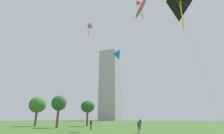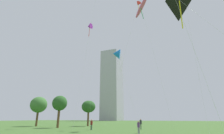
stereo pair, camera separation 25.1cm
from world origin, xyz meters
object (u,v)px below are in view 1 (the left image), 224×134
kite_flying_3 (116,54)px  park_tree_1 (88,107)px  person_standing_0 (91,124)px  kite_flying_5 (180,1)px  person_standing_2 (140,123)px  kite_flying_7 (89,26)px  kite_flying_1 (138,4)px  person_standing_1 (139,126)px  distant_highrise_0 (111,85)px  park_tree_2 (59,103)px  kite_flying_6 (141,7)px  park_tree_0 (38,105)px

kite_flying_3 → park_tree_1: bearing=139.4°
person_standing_0 → kite_flying_5: 23.24m
person_standing_0 → person_standing_2: 9.18m
kite_flying_7 → kite_flying_1: bearing=17.0°
park_tree_1 → kite_flying_5: bearing=-43.2°
person_standing_2 → person_standing_1: bearing=-5.6°
kite_flying_3 → distant_highrise_0: bearing=114.5°
person_standing_1 → kite_flying_1: (-2.70, 14.96, 31.16)m
kite_flying_5 → park_tree_2: bearing=152.5°
kite_flying_3 → park_tree_1: 19.22m
kite_flying_6 → park_tree_1: 28.39m
person_standing_0 → park_tree_0: 21.39m
park_tree_1 → distant_highrise_0: (-38.06, 100.61, 26.82)m
kite_flying_1 → park_tree_1: size_ratio=5.01×
park_tree_0 → park_tree_2: bearing=-18.4°
kite_flying_1 → park_tree_2: (-16.88, -8.52, -26.99)m
person_standing_0 → kite_flying_5: kite_flying_5 is taller
person_standing_1 → kite_flying_6: (0.68, 3.37, 21.10)m
kite_flying_1 → kite_flying_5: size_ratio=2.23×
kite_flying_6 → park_tree_0: (-30.19, 6.39, -16.67)m
person_standing_2 → kite_flying_5: kite_flying_5 is taller
kite_flying_5 → distant_highrise_0: 140.34m
kite_flying_3 → park_tree_2: 16.97m
person_standing_0 → park_tree_1: park_tree_1 is taller
person_standing_0 → distant_highrise_0: size_ratio=0.03×
kite_flying_5 → park_tree_1: (-24.95, 23.44, -8.49)m
kite_flying_7 → park_tree_0: kite_flying_7 is taller
person_standing_0 → kite_flying_3: (4.23, 1.53, 13.08)m
kite_flying_7 → distant_highrise_0: (-40.48, 105.71, 5.65)m
kite_flying_1 → distant_highrise_0: size_ratio=0.52×
park_tree_1 → person_standing_1: bearing=-41.7°
kite_flying_6 → kite_flying_7: bearing=154.9°
kite_flying_1 → kite_flying_3: 20.66m
kite_flying_3 → park_tree_0: 26.20m
person_standing_1 → kite_flying_6: 21.38m
kite_flying_1 → distant_highrise_0: (-53.43, 101.75, -0.35)m
kite_flying_5 → kite_flying_7: bearing=140.8°
kite_flying_3 → person_standing_0: bearing=-160.0°
kite_flying_3 → kite_flying_6: size_ratio=0.65×
person_standing_1 → park_tree_2: size_ratio=0.23×
person_standing_1 → kite_flying_1: 34.67m
kite_flying_7 → park_tree_0: size_ratio=3.62×
kite_flying_5 → kite_flying_6: (-6.20, 10.71, 8.61)m
kite_flying_1 → kite_flying_6: (3.38, -11.59, -10.07)m
distant_highrise_0 → person_standing_2: bearing=-66.6°
person_standing_2 → kite_flying_7: 28.56m
park_tree_1 → distant_highrise_0: size_ratio=0.10×
kite_flying_3 → kite_flying_7: kite_flying_7 is taller
kite_flying_1 → kite_flying_6: 15.72m
kite_flying_3 → park_tree_1: size_ratio=2.32×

